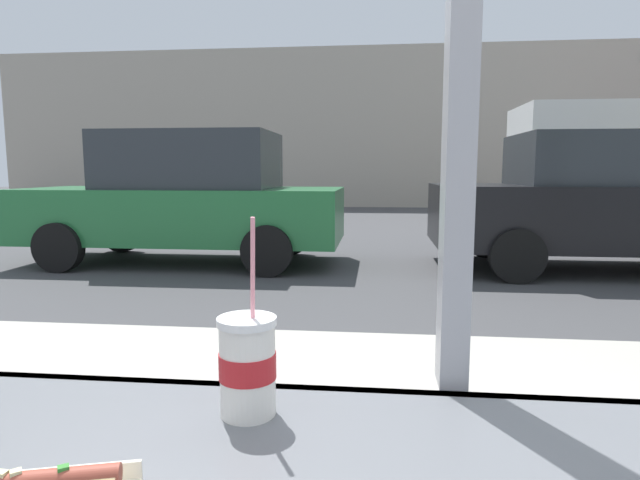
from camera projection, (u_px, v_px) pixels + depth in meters
The scene contains 6 objects.
ground_plane at pixel (385, 249), 8.90m from camera, with size 60.00×60.00×0.00m, color #424244.
sidewalk_strip at pixel (403, 431), 2.59m from camera, with size 16.00×2.80×0.10m, color #B2ADA3.
building_facade_far at pixel (383, 129), 18.99m from camera, with size 28.00×1.20×5.51m, color #A89E8E.
soda_cup_left at pixel (248, 364), 0.84m from camera, with size 0.09×0.09×0.32m.
parked_car_green at pixel (186, 199), 7.47m from camera, with size 4.39×1.91×1.82m.
parked_car_black at pixel (613, 202), 6.87m from camera, with size 4.53×2.04×1.77m.
Camera 1 is at (-0.14, -0.87, 1.31)m, focal length 30.00 mm.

